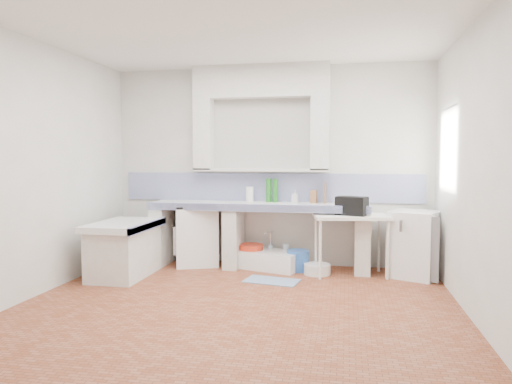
% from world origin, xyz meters
% --- Properties ---
extents(floor, '(4.50, 4.50, 0.00)m').
position_xyz_m(floor, '(0.00, 0.00, 0.00)').
color(floor, brown).
rests_on(floor, ground).
extents(ceiling, '(4.50, 4.50, 0.00)m').
position_xyz_m(ceiling, '(0.00, 0.00, 2.80)').
color(ceiling, silver).
rests_on(ceiling, ground).
extents(wall_back, '(4.50, 0.00, 4.50)m').
position_xyz_m(wall_back, '(0.00, 2.00, 1.40)').
color(wall_back, silver).
rests_on(wall_back, ground).
extents(wall_front, '(4.50, 0.00, 4.50)m').
position_xyz_m(wall_front, '(0.00, -2.00, 1.40)').
color(wall_front, silver).
rests_on(wall_front, ground).
extents(wall_left, '(0.00, 4.50, 4.50)m').
position_xyz_m(wall_left, '(-2.25, 0.00, 1.40)').
color(wall_left, silver).
rests_on(wall_left, ground).
extents(wall_right, '(0.00, 4.50, 4.50)m').
position_xyz_m(wall_right, '(2.25, 0.00, 1.40)').
color(wall_right, silver).
rests_on(wall_right, ground).
extents(alcove_mass, '(1.90, 0.25, 0.45)m').
position_xyz_m(alcove_mass, '(-0.10, 1.88, 2.58)').
color(alcove_mass, silver).
rests_on(alcove_mass, ground).
extents(window_frame, '(0.35, 0.86, 1.06)m').
position_xyz_m(window_frame, '(2.42, 1.20, 1.60)').
color(window_frame, '#331F10').
rests_on(window_frame, ground).
extents(lace_valance, '(0.01, 0.84, 0.24)m').
position_xyz_m(lace_valance, '(2.28, 1.20, 1.98)').
color(lace_valance, white).
rests_on(lace_valance, ground).
extents(counter_slab, '(3.00, 0.60, 0.08)m').
position_xyz_m(counter_slab, '(-0.10, 1.70, 0.86)').
color(counter_slab, white).
rests_on(counter_slab, ground).
extents(counter_lip, '(3.00, 0.04, 0.10)m').
position_xyz_m(counter_lip, '(-0.10, 1.42, 0.86)').
color(counter_lip, navy).
rests_on(counter_lip, ground).
extents(counter_pier_left, '(0.20, 0.55, 0.82)m').
position_xyz_m(counter_pier_left, '(-1.50, 1.70, 0.41)').
color(counter_pier_left, silver).
rests_on(counter_pier_left, ground).
extents(counter_pier_mid, '(0.20, 0.55, 0.82)m').
position_xyz_m(counter_pier_mid, '(-0.45, 1.70, 0.41)').
color(counter_pier_mid, silver).
rests_on(counter_pier_mid, ground).
extents(counter_pier_right, '(0.20, 0.55, 0.82)m').
position_xyz_m(counter_pier_right, '(1.30, 1.70, 0.41)').
color(counter_pier_right, silver).
rests_on(counter_pier_right, ground).
extents(peninsula_top, '(0.70, 1.10, 0.08)m').
position_xyz_m(peninsula_top, '(-1.70, 0.90, 0.66)').
color(peninsula_top, white).
rests_on(peninsula_top, ground).
extents(peninsula_base, '(0.60, 1.00, 0.62)m').
position_xyz_m(peninsula_base, '(-1.70, 0.90, 0.31)').
color(peninsula_base, silver).
rests_on(peninsula_base, ground).
extents(peninsula_lip, '(0.04, 1.10, 0.10)m').
position_xyz_m(peninsula_lip, '(-1.37, 0.90, 0.66)').
color(peninsula_lip, navy).
rests_on(peninsula_lip, ground).
extents(backsplash, '(4.27, 0.03, 0.40)m').
position_xyz_m(backsplash, '(0.00, 1.99, 1.10)').
color(backsplash, navy).
rests_on(backsplash, ground).
extents(stove, '(0.74, 0.73, 0.82)m').
position_xyz_m(stove, '(-1.00, 1.72, 0.41)').
color(stove, white).
rests_on(stove, ground).
extents(sink, '(1.00, 0.73, 0.21)m').
position_xyz_m(sink, '(0.04, 1.68, 0.11)').
color(sink, white).
rests_on(sink, ground).
extents(side_table, '(1.02, 0.69, 0.04)m').
position_xyz_m(side_table, '(1.15, 1.49, 0.39)').
color(side_table, white).
rests_on(side_table, ground).
extents(fridge, '(0.72, 0.72, 0.84)m').
position_xyz_m(fridge, '(1.94, 1.56, 0.42)').
color(fridge, white).
rests_on(fridge, ground).
extents(bucket_red, '(0.37, 0.37, 0.32)m').
position_xyz_m(bucket_red, '(-0.21, 1.71, 0.16)').
color(bucket_red, red).
rests_on(bucket_red, ground).
extents(bucket_orange, '(0.31, 0.31, 0.24)m').
position_xyz_m(bucket_orange, '(0.18, 1.65, 0.12)').
color(bucket_orange, '#D75C00').
rests_on(bucket_orange, ground).
extents(bucket_blue, '(0.37, 0.37, 0.28)m').
position_xyz_m(bucket_blue, '(0.46, 1.61, 0.14)').
color(bucket_blue, '#2B5DB1').
rests_on(bucket_blue, ground).
extents(basin_white, '(0.35, 0.35, 0.13)m').
position_xyz_m(basin_white, '(0.73, 1.46, 0.07)').
color(basin_white, white).
rests_on(basin_white, ground).
extents(water_bottle_a, '(0.10, 0.10, 0.29)m').
position_xyz_m(water_bottle_a, '(0.04, 1.85, 0.15)').
color(water_bottle_a, silver).
rests_on(water_bottle_a, ground).
extents(water_bottle_b, '(0.10, 0.10, 0.32)m').
position_xyz_m(water_bottle_b, '(0.26, 1.84, 0.16)').
color(water_bottle_b, silver).
rests_on(water_bottle_b, ground).
extents(black_bag, '(0.43, 0.34, 0.24)m').
position_xyz_m(black_bag, '(1.16, 1.47, 0.90)').
color(black_bag, black).
rests_on(black_bag, side_table).
extents(green_bottle_a, '(0.09, 0.09, 0.33)m').
position_xyz_m(green_bottle_a, '(0.02, 1.85, 1.07)').
color(green_bottle_a, '#1D6A1C').
rests_on(green_bottle_a, counter_slab).
extents(green_bottle_b, '(0.09, 0.09, 0.32)m').
position_xyz_m(green_bottle_b, '(0.11, 1.85, 1.06)').
color(green_bottle_b, '#1D6A1C').
rests_on(green_bottle_b, counter_slab).
extents(knife_block, '(0.10, 0.08, 0.18)m').
position_xyz_m(knife_block, '(0.65, 1.83, 0.99)').
color(knife_block, '#92623A').
rests_on(knife_block, counter_slab).
extents(cutting_board, '(0.02, 0.21, 0.28)m').
position_xyz_m(cutting_board, '(0.80, 1.85, 1.04)').
color(cutting_board, '#92623A').
rests_on(cutting_board, counter_slab).
extents(paper_towel, '(0.12, 0.12, 0.21)m').
position_xyz_m(paper_towel, '(-0.25, 1.85, 1.01)').
color(paper_towel, white).
rests_on(paper_towel, counter_slab).
extents(soap_bottle, '(0.09, 0.09, 0.17)m').
position_xyz_m(soap_bottle, '(0.39, 1.85, 0.99)').
color(soap_bottle, white).
rests_on(soap_bottle, counter_slab).
extents(rug, '(0.72, 0.49, 0.01)m').
position_xyz_m(rug, '(0.20, 1.00, 0.01)').
color(rug, '#396295').
rests_on(rug, ground).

